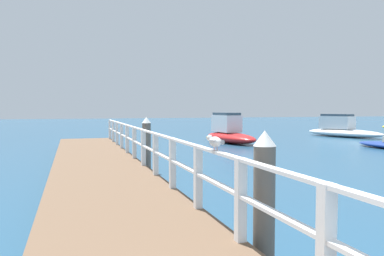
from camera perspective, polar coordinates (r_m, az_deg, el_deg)
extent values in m
cube|color=brown|center=(10.98, -13.55, -6.94)|extent=(2.59, 21.32, 0.47)
cube|color=white|center=(3.43, 19.40, -16.29)|extent=(0.12, 0.12, 1.03)
cube|color=white|center=(4.79, 7.28, -10.61)|extent=(0.12, 0.12, 1.03)
cube|color=white|center=(6.29, 0.90, -7.32)|extent=(0.12, 0.12, 1.03)
cube|color=white|center=(7.84, -2.94, -5.27)|extent=(0.12, 0.12, 1.03)
cube|color=white|center=(9.43, -5.48, -3.89)|extent=(0.12, 0.12, 1.03)
cube|color=white|center=(11.03, -7.29, -2.90)|extent=(0.12, 0.12, 1.03)
cube|color=white|center=(12.64, -8.63, -2.16)|extent=(0.12, 0.12, 1.03)
cube|color=white|center=(14.26, -9.67, -1.59)|extent=(0.12, 0.12, 1.03)
cube|color=white|center=(15.89, -10.49, -1.13)|extent=(0.12, 0.12, 1.03)
cube|color=white|center=(17.52, -11.16, -0.76)|extent=(0.12, 0.12, 1.03)
cube|color=white|center=(19.15, -11.72, -0.46)|extent=(0.12, 0.12, 1.03)
cube|color=white|center=(20.78, -12.19, -0.20)|extent=(0.12, 0.12, 1.03)
cube|color=white|center=(10.99, -7.30, -0.32)|extent=(0.10, 19.72, 0.04)
cube|color=white|center=(11.03, -7.29, -2.63)|extent=(0.10, 19.72, 0.04)
cylinder|color=#6B6056|center=(5.09, 10.73, -11.82)|extent=(0.28, 0.28, 1.63)
cone|color=white|center=(4.94, 10.84, -1.52)|extent=(0.29, 0.29, 0.20)
cylinder|color=#6B6056|center=(12.60, -6.82, -2.95)|extent=(0.28, 0.28, 1.63)
cone|color=white|center=(12.54, -6.84, 1.20)|extent=(0.29, 0.29, 0.20)
ellipsoid|color=white|center=(5.47, 3.52, -2.08)|extent=(0.17, 0.29, 0.15)
sphere|color=white|center=(5.62, 2.66, -1.48)|extent=(0.09, 0.09, 0.09)
cone|color=gold|center=(5.68, 2.36, -1.44)|extent=(0.03, 0.05, 0.02)
cone|color=#939399|center=(5.32, 4.39, -2.12)|extent=(0.08, 0.09, 0.07)
ellipsoid|color=#939399|center=(5.47, 3.52, -1.80)|extent=(0.20, 0.24, 0.04)
cylinder|color=tan|center=(5.46, 3.33, -3.14)|extent=(0.01, 0.01, 0.05)
cylinder|color=tan|center=(5.49, 3.79, -3.12)|extent=(0.01, 0.01, 0.05)
ellipsoid|color=white|center=(30.09, 21.80, -0.70)|extent=(3.58, 6.19, 0.59)
cube|color=white|center=(30.37, 20.87, 0.79)|extent=(1.82, 2.61, 0.94)
cube|color=#334756|center=(30.35, 20.89, 1.82)|extent=(1.68, 2.36, 0.16)
ellipsoid|color=red|center=(23.33, 5.78, -1.43)|extent=(2.25, 5.22, 0.65)
cube|color=white|center=(23.72, 5.17, 0.67)|extent=(1.30, 2.14, 1.03)
cube|color=#334756|center=(23.70, 5.18, 2.11)|extent=(1.21, 1.93, 0.16)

